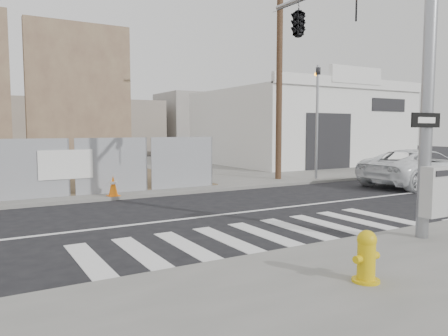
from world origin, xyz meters
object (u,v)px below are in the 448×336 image
auto_shop (299,127)px  fire_hydrant (366,256)px  traffic_cone_d (113,186)px  signal_pole (334,39)px  suv (420,168)px

auto_shop → fire_hydrant: auto_shop is taller
fire_hydrant → traffic_cone_d: 10.37m
auto_shop → traffic_cone_d: size_ratio=16.52×
signal_pole → auto_shop: (11.50, 15.01, -2.25)m
auto_shop → fire_hydrant: (-14.69, -19.08, -2.02)m
traffic_cone_d → suv: bearing=-13.8°
auto_shop → fire_hydrant: 24.16m
auto_shop → suv: bearing=-105.3°
signal_pole → suv: (8.28, 3.22, -4.00)m
fire_hydrant → traffic_cone_d: size_ratio=1.10×
fire_hydrant → suv: 13.59m
auto_shop → fire_hydrant: bearing=-127.6°
fire_hydrant → traffic_cone_d: bearing=88.5°
auto_shop → traffic_cone_d: (-15.60, -8.75, -2.06)m
suv → traffic_cone_d: (-12.38, 3.05, -0.31)m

